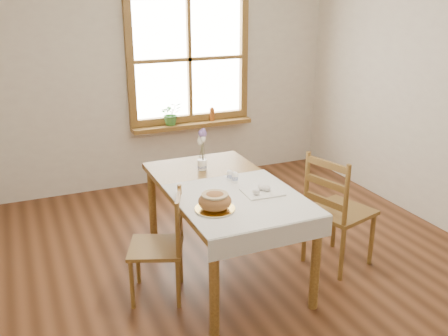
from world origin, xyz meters
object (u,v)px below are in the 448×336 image
Objects in this scene: dining_table at (224,196)px; chair_right at (340,209)px; bread_plate at (215,209)px; flower_vase at (202,166)px; chair_left at (156,246)px.

dining_table is 0.98m from chair_right.
flower_vase reaches higher than bread_plate.
chair_right is 3.62× the size of bread_plate.
bread_plate is (0.36, -0.28, 0.35)m from chair_left.
flower_vase is (0.58, 0.53, 0.38)m from chair_left.
dining_table is 5.88× the size of bread_plate.
chair_left is at bearing -137.25° from flower_vase.
chair_left is 0.57m from bread_plate.
dining_table is 0.49m from bread_plate.
chair_right is at bearing 106.50° from chair_left.
chair_left reaches higher than dining_table.
flower_vase is at bearing 93.95° from dining_table.
chair_right reaches higher than chair_left.
flower_vase reaches higher than dining_table.
chair_right is at bearing 7.00° from bread_plate.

